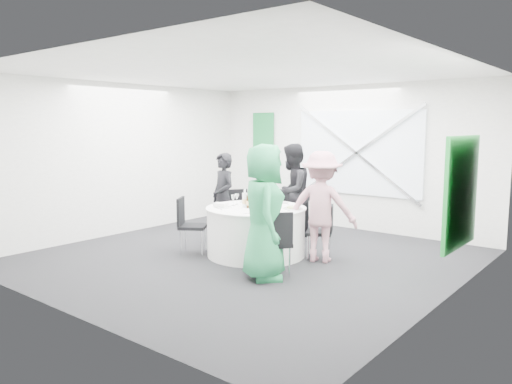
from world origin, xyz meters
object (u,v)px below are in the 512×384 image
Objects in this scene: chair_front_right at (276,239)px; person_man_back at (292,192)px; person_woman_green at (264,212)px; person_man_back_left at (223,197)px; clear_water_bottle at (245,200)px; banquet_table at (256,231)px; chair_back_left at (238,210)px; chair_back at (289,211)px; person_woman_pink at (321,207)px; chair_front_left at (188,221)px; green_water_bottle at (266,199)px; chair_back_right at (324,228)px.

person_man_back is at bearing -112.52° from chair_front_right.
person_man_back_left is at bearing 12.42° from person_woman_green.
person_man_back_left reaches higher than clear_water_bottle.
banquet_table is 1.23m from chair_back_left.
person_woman_pink reaches higher than chair_back.
chair_front_left is 2.73× the size of green_water_bottle.
chair_back is 3.30× the size of clear_water_bottle.
chair_front_left is (-1.85, -1.07, 0.04)m from chair_back_right.
chair_front_right is 2.30m from person_man_back.
person_man_back_left is (-1.97, 1.11, 0.25)m from chair_front_right.
green_water_bottle is at bearing 19.32° from banquet_table.
person_woman_green is 1.14m from green_water_bottle.
chair_back is at bearing 105.53° from green_water_bottle.
person_man_back_left reaches higher than green_water_bottle.
clear_water_bottle is at bearing -7.94° from person_man_back_left.
chair_front_left is at bearing -146.61° from clear_water_bottle.
person_woman_pink is at bearing -144.63° from chair_front_right.
chair_front_right is at bearing -27.51° from chair_back_right.
chair_back_right is at bearing 26.30° from banquet_table.
chair_back_right is at bearing -35.70° from chair_back.
chair_front_left is 1.03m from person_man_back_left.
person_man_back is at bearing 105.71° from chair_back.
person_woman_green is at bearing 16.90° from person_man_back.
chair_back is 0.37m from person_man_back.
chair_front_left is (-1.83, 0.13, 0.00)m from chair_front_right.
green_water_bottle is at bearing -88.66° from chair_back_right.
person_woman_pink is at bearing 42.79° from person_man_back.
banquet_table is 0.91× the size of person_man_back.
green_water_bottle is (-0.81, -0.28, 0.07)m from person_woman_pink.
person_woman_green reaches higher than person_man_back.
chair_back_right is 0.49× the size of person_man_back.
chair_back_left is 1.32m from chair_front_left.
green_water_bottle is at bearing -97.61° from chair_front_right.
clear_water_bottle is (-1.09, -0.57, 0.39)m from chair_back_right.
person_woman_green reaches higher than chair_front_right.
person_woman_green is 5.44× the size of green_water_bottle.
person_man_back is 5.19× the size of green_water_bottle.
chair_front_right is at bearing -37.98° from banquet_table.
chair_back_right reaches higher than banquet_table.
person_woman_green is at bearing -70.23° from chair_back.
banquet_table is at bearing 0.00° from person_woman_pink.
chair_back_right is 0.98m from green_water_bottle.
chair_front_left is 2.01m from person_man_back.
green_water_bottle is (1.21, -0.33, 0.12)m from person_man_back_left.
clear_water_bottle is at bearing -153.48° from green_water_bottle.
person_man_back is (-1.12, 1.98, 0.33)m from chair_front_right.
person_woman_pink reaches higher than chair_back_right.
person_woman_pink is (0.02, -0.13, 0.34)m from chair_back_right.
banquet_table is 1.77× the size of chair_back_left.
chair_back_left is at bearing 143.79° from banquet_table.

